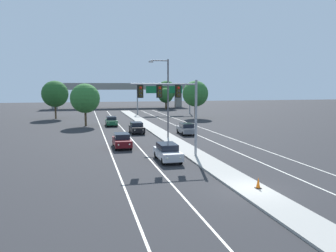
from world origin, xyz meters
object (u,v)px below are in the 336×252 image
traffic_cone_median_nose (258,183)px  highway_sign_gantry (164,89)px  street_lamp_median (166,94)px  tree_far_left_a (85,98)px  car_receding_grey (186,129)px  tree_far_right_c (166,95)px  tree_far_left_c (55,94)px  tree_far_right_a (166,90)px  overhead_signal_mast (174,101)px  car_oncoming_black (137,128)px  tree_far_right_b (195,94)px  car_oncoming_green (111,121)px  car_oncoming_darkred (122,140)px  car_oncoming_silver (168,152)px

traffic_cone_median_nose → highway_sign_gantry: size_ratio=0.06×
street_lamp_median → tree_far_left_a: size_ratio=1.39×
car_receding_grey → tree_far_right_c: 51.80m
traffic_cone_median_nose → tree_far_left_c: tree_far_left_c is taller
tree_far_right_a → overhead_signal_mast: bearing=-102.7°
tree_far_right_a → car_oncoming_black: bearing=-107.9°
car_oncoming_black → tree_far_right_c: (15.56, 48.00, 3.26)m
street_lamp_median → tree_far_left_a: bearing=121.0°
overhead_signal_mast → tree_far_right_b: (14.64, 38.46, -0.28)m
car_oncoming_green → car_receding_grey: size_ratio=0.99×
car_oncoming_darkred → tree_far_right_c: tree_far_right_c is taller
car_oncoming_black → car_receding_grey: bearing=-23.8°
overhead_signal_mast → tree_far_right_c: 67.59m
highway_sign_gantry → tree_far_right_b: tree_far_right_b is taller
car_oncoming_darkred → tree_far_left_a: 22.81m
car_oncoming_black → tree_far_left_a: (-7.13, 10.82, 3.88)m
tree_far_left_c → traffic_cone_median_nose: bearing=-73.0°
street_lamp_median → car_oncoming_darkred: size_ratio=2.24×
street_lamp_median → traffic_cone_median_nose: bearing=-88.3°
tree_far_left_c → car_oncoming_black: bearing=-63.0°
overhead_signal_mast → car_oncoming_darkred: bearing=122.6°
tree_far_right_c → car_oncoming_silver: bearing=-103.0°
car_oncoming_silver → tree_far_right_b: 42.70m
highway_sign_gantry → tree_far_right_a: bearing=75.0°
tree_far_left_c → highway_sign_gantry: bearing=14.6°
car_oncoming_silver → tree_far_right_c: size_ratio=0.72×
car_oncoming_darkred → tree_far_left_c: tree_far_left_c is taller
street_lamp_median → highway_sign_gantry: (8.46, 38.13, 0.37)m
car_oncoming_darkred → tree_far_left_a: (-3.81, 22.16, 3.88)m
overhead_signal_mast → car_receding_grey: overhead_signal_mast is taller
car_oncoming_black → tree_far_left_a: size_ratio=0.62×
car_receding_grey → highway_sign_gantry: 35.79m
car_oncoming_darkred → highway_sign_gantry: bearing=71.2°
car_oncoming_darkred → tree_far_left_c: bearing=104.8°
overhead_signal_mast → tree_far_right_c: (14.64, 65.97, -1.35)m
overhead_signal_mast → tree_far_right_a: tree_far_right_a is taller
car_oncoming_silver → tree_far_right_a: tree_far_right_a is taller
car_oncoming_darkred → tree_far_right_c: (18.88, 59.34, 3.26)m
car_receding_grey → traffic_cone_median_nose: size_ratio=6.10×
tree_far_right_c → car_receding_grey: bearing=-100.0°
tree_far_left_c → tree_far_right_b: (28.68, -5.23, 0.00)m
car_receding_grey → tree_far_left_a: bearing=134.9°
street_lamp_median → tree_far_right_a: street_lamp_median is taller
tree_far_right_a → tree_far_left_a: tree_far_right_a is taller
car_oncoming_green → traffic_cone_median_nose: size_ratio=6.04×
tree_far_right_a → car_receding_grey: bearing=-100.4°
highway_sign_gantry → tree_far_left_a: size_ratio=1.84×
car_oncoming_green → car_receding_grey: same height
car_oncoming_black → tree_far_right_b: tree_far_right_b is taller
tree_far_left_a → car_oncoming_silver: bearing=-76.5°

